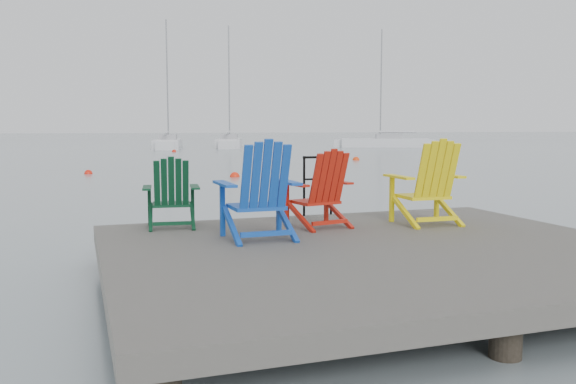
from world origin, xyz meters
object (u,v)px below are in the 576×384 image
object	(u,v)px
handrail	(318,180)
chair_blue	(260,191)
sailboat_mid	(229,143)
buoy_c	(356,160)
sailboat_far	(385,143)
chair_red	(320,189)
chair_green	(171,193)
buoy_b	(88,174)
buoy_a	(235,177)
sailboat_near	(168,144)
chair_yellow	(428,183)
buoy_d	(174,152)

from	to	relation	value
handrail	chair_blue	distance (m)	2.18
chair_blue	sailboat_mid	bearing A→B (deg)	76.51
buoy_c	sailboat_far	bearing A→B (deg)	58.07
chair_red	buoy_c	xyz separation A→B (m)	(11.71, 23.55, -1.01)
sailboat_far	buoy_c	bearing A→B (deg)	171.25
chair_green	buoy_c	bearing A→B (deg)	66.66
handrail	buoy_c	xyz separation A→B (m)	(11.31, 22.46, -1.04)
chair_red	buoy_b	distance (m)	18.06
buoy_a	buoy_b	xyz separation A→B (m)	(-5.11, 3.35, 0.00)
sailboat_mid	sailboat_far	xyz separation A→B (m)	(13.91, -3.99, 0.00)
chair_green	sailboat_far	size ratio (longest dim) A/B	0.08
handrail	sailboat_near	bearing A→B (deg)	84.84
chair_yellow	sailboat_far	world-z (taller)	sailboat_far
chair_green	buoy_c	world-z (taller)	chair_green
buoy_b	buoy_d	bearing A→B (deg)	72.70
sailboat_mid	buoy_c	size ratio (longest dim) A/B	28.86
buoy_d	sailboat_far	bearing A→B (deg)	13.45
handrail	buoy_a	world-z (taller)	handrail
chair_red	buoy_a	distance (m)	14.72
chair_red	buoy_c	world-z (taller)	chair_red
sailboat_mid	sailboat_far	size ratio (longest dim) A/B	1.02
sailboat_near	sailboat_far	world-z (taller)	sailboat_near
chair_blue	buoy_c	xyz separation A→B (m)	(12.71, 24.13, -1.08)
sailboat_near	chair_red	bearing A→B (deg)	-83.95
sailboat_near	sailboat_far	distance (m)	19.87
sailboat_mid	sailboat_far	distance (m)	14.47
buoy_a	sailboat_mid	bearing A→B (deg)	76.75
buoy_c	chair_red	bearing A→B (deg)	-116.44
chair_yellow	buoy_c	distance (m)	25.91
chair_blue	sailboat_far	size ratio (longest dim) A/B	0.10
handrail	chair_yellow	size ratio (longest dim) A/B	0.79
handrail	buoy_d	size ratio (longest dim) A/B	2.61
buoy_b	sailboat_near	bearing A→B (deg)	75.98
buoy_b	buoy_c	size ratio (longest dim) A/B	0.82
sailboat_far	chair_blue	bearing A→B (deg)	173.47
buoy_a	buoy_b	bearing A→B (deg)	146.75
buoy_b	buoy_c	distance (m)	15.46
sailboat_far	buoy_c	distance (m)	23.51
chair_yellow	buoy_d	size ratio (longest dim) A/B	3.31
handrail	buoy_c	bearing A→B (deg)	63.27
buoy_a	buoy_c	bearing A→B (deg)	44.41
handrail	chair_yellow	world-z (taller)	chair_yellow
sailboat_near	chair_green	bearing A→B (deg)	-86.33
chair_red	sailboat_near	size ratio (longest dim) A/B	0.09
chair_green	buoy_a	xyz separation A→B (m)	(4.33, 13.87, -0.97)
chair_green	chair_blue	xyz separation A→B (m)	(0.87, -1.19, 0.12)
chair_blue	sailboat_near	bearing A→B (deg)	83.00
chair_blue	chair_yellow	size ratio (longest dim) A/B	1.01
sailboat_mid	sailboat_near	bearing A→B (deg)	-153.33
buoy_b	sailboat_far	bearing A→B (deg)	43.76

